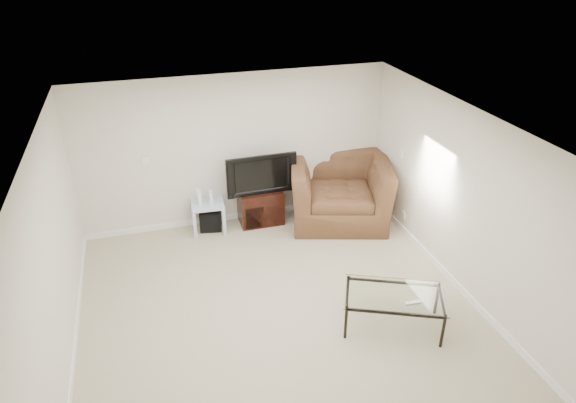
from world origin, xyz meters
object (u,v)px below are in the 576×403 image
object	(u,v)px
subwoofer	(211,219)
coffee_table	(393,310)
tv_stand	(260,206)
side_table	(208,216)
recliner	(340,181)
television	(260,172)

from	to	relation	value
subwoofer	coffee_table	bearing A→B (deg)	-59.46
tv_stand	side_table	size ratio (longest dim) A/B	1.37
subwoofer	coffee_table	distance (m)	3.51
tv_stand	recliner	world-z (taller)	recliner
television	side_table	xyz separation A→B (m)	(-0.88, 0.03, -0.68)
tv_stand	coffee_table	size ratio (longest dim) A/B	0.59
side_table	recliner	size ratio (longest dim) A/B	0.32
side_table	subwoofer	size ratio (longest dim) A/B	1.51
side_table	recliner	distance (m)	2.25
tv_stand	television	xyz separation A→B (m)	(0.00, -0.03, 0.63)
television	side_table	world-z (taller)	television
television	subwoofer	xyz separation A→B (m)	(-0.85, 0.05, -0.75)
tv_stand	subwoofer	world-z (taller)	tv_stand
television	side_table	distance (m)	1.11
television	coffee_table	distance (m)	3.19
recliner	coffee_table	size ratio (longest dim) A/B	1.33
side_table	recliner	bearing A→B (deg)	-7.28
tv_stand	side_table	world-z (taller)	tv_stand
tv_stand	television	size ratio (longest dim) A/B	0.66
television	recliner	size ratio (longest dim) A/B	0.66
television	subwoofer	bearing A→B (deg)	175.46
television	coffee_table	world-z (taller)	television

